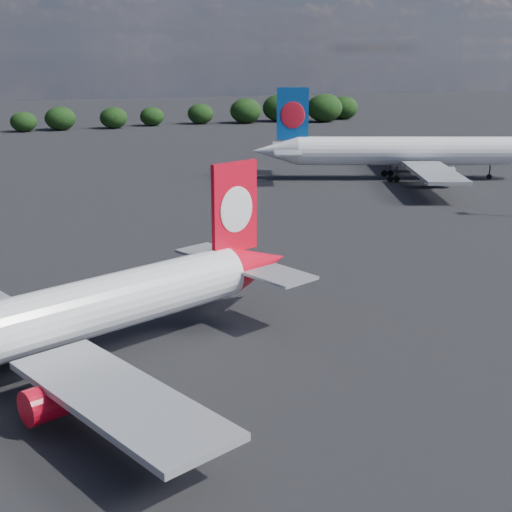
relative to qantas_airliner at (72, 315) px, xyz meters
name	(u,v)px	position (x,y,z in m)	size (l,w,h in m)	color
ground	(26,228)	(-2.78, 45.64, -4.14)	(500.00, 500.00, 0.00)	black
qantas_airliner	(72,315)	(0.00, 0.00, 0.00)	(39.47, 38.06, 13.58)	white
china_southern_airliner	(396,152)	(60.94, 62.83, 0.77)	(48.27, 46.34, 16.12)	white
billboard_yellow	(61,115)	(9.22, 167.64, -0.27)	(5.00, 0.30, 5.50)	gold
horizon_treeline	(33,117)	(1.48, 165.30, -0.20)	(205.05, 15.97, 9.33)	black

